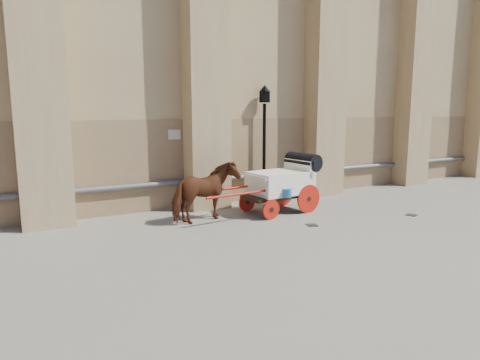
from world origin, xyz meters
TOP-DOWN VIEW (x-y plane):
  - ground at (0.00, 0.00)m, footprint 90.00×90.00m
  - horse at (-1.81, 1.94)m, footprint 2.27×1.46m
  - carriage at (0.97, 1.91)m, footprint 4.39×1.65m
  - street_lamp at (1.33, 3.70)m, footprint 0.39×0.39m
  - drain_grate_near at (0.69, 0.04)m, footprint 0.41×0.41m
  - drain_grate_far at (4.23, -0.52)m, footprint 0.42×0.42m

SIDE VIEW (x-z plane):
  - ground at x=0.00m, z-range 0.00..0.00m
  - drain_grate_near at x=0.69m, z-range 0.00..0.01m
  - drain_grate_far at x=4.23m, z-range 0.00..0.01m
  - horse at x=-1.81m, z-range 0.00..1.77m
  - carriage at x=0.97m, z-range 0.07..1.96m
  - street_lamp at x=1.33m, z-range 0.15..4.33m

